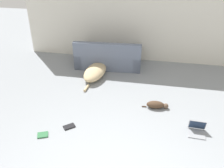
{
  "coord_description": "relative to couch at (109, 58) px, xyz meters",
  "views": [
    {
      "loc": [
        0.47,
        -2.28,
        3.1
      ],
      "look_at": [
        -0.33,
        1.94,
        0.63
      ],
      "focal_mm": 40.0,
      "sensor_mm": 36.0,
      "label": 1
    }
  ],
  "objects": [
    {
      "name": "couch",
      "position": [
        0.0,
        0.0,
        0.0
      ],
      "size": [
        1.85,
        0.92,
        0.79
      ],
      "rotation": [
        0.0,
        0.0,
        3.2
      ],
      "color": "slate",
      "rests_on": "ground_plane"
    },
    {
      "name": "laptop_open",
      "position": [
        2.17,
        -2.47,
        -0.19
      ],
      "size": [
        0.32,
        0.32,
        0.23
      ],
      "rotation": [
        0.0,
        0.0,
        -0.05
      ],
      "color": "gray",
      "rests_on": "ground_plane"
    },
    {
      "name": "book_black",
      "position": [
        -0.21,
        -2.78,
        -0.25
      ],
      "size": [
        0.25,
        0.24,
        0.02
      ],
      "rotation": [
        0.0,
        0.0,
        0.7
      ],
      "color": "black",
      "rests_on": "ground_plane"
    },
    {
      "name": "dog",
      "position": [
        -0.21,
        -0.59,
        -0.12
      ],
      "size": [
        0.58,
        1.6,
        0.31
      ],
      "rotation": [
        0.0,
        0.0,
        1.49
      ],
      "color": "tan",
      "rests_on": "ground_plane"
    },
    {
      "name": "book_green",
      "position": [
        -0.61,
        -3.1,
        -0.25
      ],
      "size": [
        0.23,
        0.22,
        0.02
      ],
      "rotation": [
        0.0,
        0.0,
        0.4
      ],
      "color": "#2D663D",
      "rests_on": "ground_plane"
    },
    {
      "name": "cat",
      "position": [
        1.41,
        -1.82,
        -0.19
      ],
      "size": [
        0.56,
        0.22,
        0.15
      ],
      "rotation": [
        0.0,
        0.0,
        0.08
      ],
      "color": "#473323",
      "rests_on": "ground_plane"
    },
    {
      "name": "wall_back",
      "position": [
        0.82,
        0.64,
        1.03
      ],
      "size": [
        6.82,
        0.06,
        2.59
      ],
      "color": "silver",
      "rests_on": "ground_plane"
    }
  ]
}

